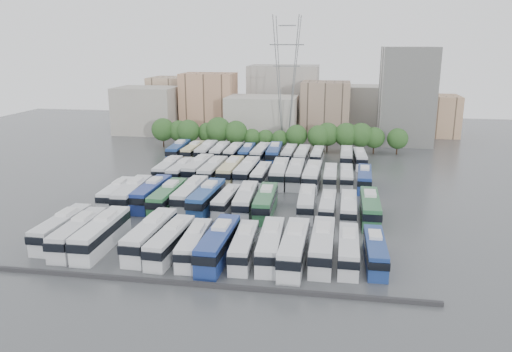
% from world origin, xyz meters
% --- Properties ---
extents(ground, '(220.00, 220.00, 0.00)m').
position_xyz_m(ground, '(0.00, 0.00, 0.00)').
color(ground, '#424447').
rests_on(ground, ground).
extents(parapet, '(56.00, 0.50, 0.50)m').
position_xyz_m(parapet, '(0.00, -33.00, 0.25)').
color(parapet, '#2D2D30').
rests_on(parapet, ground).
extents(tree_line, '(66.22, 7.53, 8.41)m').
position_xyz_m(tree_line, '(-1.17, 42.12, 4.43)').
color(tree_line, black).
rests_on(tree_line, ground).
extents(city_buildings, '(102.00, 35.00, 20.00)m').
position_xyz_m(city_buildings, '(-7.46, 71.86, 7.87)').
color(city_buildings, '#9E998E').
rests_on(city_buildings, ground).
extents(apartment_tower, '(14.00, 14.00, 26.00)m').
position_xyz_m(apartment_tower, '(34.00, 58.00, 13.00)').
color(apartment_tower, silver).
rests_on(apartment_tower, ground).
extents(electricity_pylon, '(9.00, 6.91, 33.83)m').
position_xyz_m(electricity_pylon, '(2.00, 50.00, 18.66)').
color(electricity_pylon, slate).
rests_on(electricity_pylon, ground).
extents(bus_r0_s0, '(2.89, 12.61, 3.95)m').
position_xyz_m(bus_r0_s0, '(-21.50, -22.85, 1.94)').
color(bus_r0_s0, silver).
rests_on(bus_r0_s0, ground).
extents(bus_r0_s1, '(3.22, 12.96, 4.04)m').
position_xyz_m(bus_r0_s1, '(-18.12, -24.42, 1.98)').
color(bus_r0_s1, silver).
rests_on(bus_r0_s1, ground).
extents(bus_r0_s2, '(3.28, 13.61, 4.25)m').
position_xyz_m(bus_r0_s2, '(-14.84, -24.27, 2.09)').
color(bus_r0_s2, silver).
rests_on(bus_r0_s2, ground).
extents(bus_r0_s4, '(3.22, 13.42, 4.19)m').
position_xyz_m(bus_r0_s4, '(-8.12, -23.71, 2.06)').
color(bus_r0_s4, silver).
rests_on(bus_r0_s4, ground).
extents(bus_r0_s5, '(3.23, 12.45, 3.87)m').
position_xyz_m(bus_r0_s5, '(-4.90, -24.90, 1.90)').
color(bus_r0_s5, silver).
rests_on(bus_r0_s5, ground).
extents(bus_r0_s6, '(3.11, 11.74, 3.65)m').
position_xyz_m(bus_r0_s6, '(-1.62, -25.00, 1.79)').
color(bus_r0_s6, silver).
rests_on(bus_r0_s6, ground).
extents(bus_r0_s7, '(3.18, 13.54, 4.23)m').
position_xyz_m(bus_r0_s7, '(1.61, -25.08, 2.08)').
color(bus_r0_s7, navy).
rests_on(bus_r0_s7, ground).
extents(bus_r0_s8, '(3.05, 11.74, 3.65)m').
position_xyz_m(bus_r0_s8, '(4.88, -24.59, 1.79)').
color(bus_r0_s8, silver).
rests_on(bus_r0_s8, ground).
extents(bus_r0_s9, '(3.26, 12.73, 3.96)m').
position_xyz_m(bus_r0_s9, '(8.24, -24.01, 1.95)').
color(bus_r0_s9, silver).
rests_on(bus_r0_s9, ground).
extents(bus_r0_s10, '(3.12, 13.40, 4.19)m').
position_xyz_m(bus_r0_s10, '(11.34, -24.71, 2.06)').
color(bus_r0_s10, silver).
rests_on(bus_r0_s10, ground).
extents(bus_r0_s11, '(3.02, 13.07, 4.09)m').
position_xyz_m(bus_r0_s11, '(14.82, -23.21, 2.01)').
color(bus_r0_s11, silver).
rests_on(bus_r0_s11, ground).
extents(bus_r0_s12, '(2.66, 11.77, 3.69)m').
position_xyz_m(bus_r0_s12, '(18.10, -23.58, 1.81)').
color(bus_r0_s12, silver).
rests_on(bus_r0_s12, ground).
extents(bus_r0_s13, '(2.64, 11.43, 3.57)m').
position_xyz_m(bus_r0_s13, '(21.43, -23.36, 1.76)').
color(bus_r0_s13, navy).
rests_on(bus_r0_s13, ground).
extents(bus_r1_s0, '(3.03, 11.74, 3.65)m').
position_xyz_m(bus_r1_s0, '(-21.36, -5.41, 1.79)').
color(bus_r1_s0, white).
rests_on(bus_r1_s0, ground).
extents(bus_r1_s1, '(3.59, 13.44, 4.17)m').
position_xyz_m(bus_r1_s1, '(-18.06, -6.20, 2.05)').
color(bus_r1_s1, silver).
rests_on(bus_r1_s1, ground).
extents(bus_r1_s2, '(3.04, 13.21, 4.13)m').
position_xyz_m(bus_r1_s2, '(-15.07, -5.20, 2.03)').
color(bus_r1_s2, navy).
rests_on(bus_r1_s2, ground).
extents(bus_r1_s3, '(2.92, 13.18, 4.13)m').
position_xyz_m(bus_r1_s3, '(-11.52, -6.91, 2.03)').
color(bus_r1_s3, '#2E6B3D').
rests_on(bus_r1_s3, ground).
extents(bus_r1_s4, '(3.03, 13.28, 4.16)m').
position_xyz_m(bus_r1_s4, '(-8.25, -4.85, 2.04)').
color(bus_r1_s4, silver).
rests_on(bus_r1_s4, ground).
extents(bus_r1_s5, '(3.55, 13.50, 4.20)m').
position_xyz_m(bus_r1_s5, '(-4.98, -6.30, 2.06)').
color(bus_r1_s5, navy).
rests_on(bus_r1_s5, ground).
extents(bus_r1_s6, '(2.91, 11.15, 3.47)m').
position_xyz_m(bus_r1_s6, '(-1.62, -6.21, 1.70)').
color(bus_r1_s6, silver).
rests_on(bus_r1_s6, ground).
extents(bus_r1_s7, '(3.37, 12.84, 3.99)m').
position_xyz_m(bus_r1_s7, '(1.63, -6.15, 1.96)').
color(bus_r1_s7, silver).
rests_on(bus_r1_s7, ground).
extents(bus_r1_s8, '(3.19, 13.01, 4.06)m').
position_xyz_m(bus_r1_s8, '(5.02, -6.83, 1.99)').
color(bus_r1_s8, '#2B663B').
rests_on(bus_r1_s8, ground).
extents(bus_r1_s10, '(2.94, 12.13, 3.79)m').
position_xyz_m(bus_r1_s10, '(11.59, -5.55, 1.86)').
color(bus_r1_s10, silver).
rests_on(bus_r1_s10, ground).
extents(bus_r1_s11, '(2.64, 10.91, 3.41)m').
position_xyz_m(bus_r1_s11, '(15.04, -6.46, 1.67)').
color(bus_r1_s11, silver).
rests_on(bus_r1_s11, ground).
extents(bus_r1_s12, '(2.71, 11.55, 3.61)m').
position_xyz_m(bus_r1_s12, '(18.30, -6.92, 1.77)').
color(bus_r1_s12, silver).
rests_on(bus_r1_s12, ground).
extents(bus_r1_s13, '(2.89, 13.05, 4.09)m').
position_xyz_m(bus_r1_s13, '(21.62, -6.86, 2.01)').
color(bus_r1_s13, '#2C673D').
rests_on(bus_r1_s13, ground).
extents(bus_r2_s1, '(3.00, 12.59, 3.93)m').
position_xyz_m(bus_r2_s1, '(-18.00, 11.70, 1.93)').
color(bus_r2_s1, silver).
rests_on(bus_r2_s1, ground).
extents(bus_r2_s2, '(2.93, 12.38, 3.87)m').
position_xyz_m(bus_r2_s2, '(-14.82, 10.84, 1.90)').
color(bus_r2_s2, silver).
rests_on(bus_r2_s2, ground).
extents(bus_r2_s3, '(3.29, 13.69, 4.27)m').
position_xyz_m(bus_r2_s3, '(-11.76, 12.46, 2.10)').
color(bus_r2_s3, silver).
rests_on(bus_r2_s3, ground).
extents(bus_r2_s4, '(3.22, 13.51, 4.22)m').
position_xyz_m(bus_r2_s4, '(-8.38, 11.27, 2.07)').
color(bus_r2_s4, silver).
rests_on(bus_r2_s4, ground).
extents(bus_r2_s5, '(3.07, 13.49, 4.22)m').
position_xyz_m(bus_r2_s5, '(-4.88, 12.03, 2.07)').
color(bus_r2_s5, beige).
rests_on(bus_r2_s5, ground).
extents(bus_r2_s6, '(3.26, 13.39, 4.18)m').
position_xyz_m(bus_r2_s6, '(-1.57, 12.22, 2.05)').
color(bus_r2_s6, silver).
rests_on(bus_r2_s6, ground).
extents(bus_r2_s7, '(2.81, 11.46, 3.57)m').
position_xyz_m(bus_r2_s7, '(1.50, 11.16, 1.75)').
color(bus_r2_s7, white).
rests_on(bus_r2_s7, ground).
extents(bus_r2_s8, '(3.36, 13.66, 4.26)m').
position_xyz_m(bus_r2_s8, '(5.01, 11.88, 2.09)').
color(bus_r2_s8, silver).
rests_on(bus_r2_s8, ground).
extents(bus_r2_s9, '(3.00, 13.32, 4.17)m').
position_xyz_m(bus_r2_s9, '(8.20, 12.13, 2.05)').
color(bus_r2_s9, silver).
rests_on(bus_r2_s9, ground).
extents(bus_r2_s10, '(3.26, 13.35, 4.16)m').
position_xyz_m(bus_r2_s10, '(11.56, 11.12, 2.04)').
color(bus_r2_s10, silver).
rests_on(bus_r2_s10, ground).
extents(bus_r2_s11, '(2.52, 11.47, 3.60)m').
position_xyz_m(bus_r2_s11, '(15.01, 11.97, 1.77)').
color(bus_r2_s11, silver).
rests_on(bus_r2_s11, ground).
extents(bus_r2_s12, '(2.47, 11.25, 3.53)m').
position_xyz_m(bus_r2_s12, '(18.13, 12.21, 1.73)').
color(bus_r2_s12, silver).
rests_on(bus_r2_s12, ground).
extents(bus_r2_s13, '(3.14, 12.16, 3.78)m').
position_xyz_m(bus_r2_s13, '(21.51, 11.35, 1.86)').
color(bus_r2_s13, navy).
rests_on(bus_r2_s13, ground).
extents(bus_r3_s0, '(3.37, 13.00, 4.04)m').
position_xyz_m(bus_r3_s0, '(-21.57, 29.51, 1.99)').
color(bus_r3_s0, navy).
rests_on(bus_r3_s0, ground).
extents(bus_r3_s1, '(2.86, 12.02, 3.75)m').
position_xyz_m(bus_r3_s1, '(-18.10, 30.05, 1.84)').
color(bus_r3_s1, beige).
rests_on(bus_r3_s1, ground).
extents(bus_r3_s2, '(2.92, 12.79, 4.00)m').
position_xyz_m(bus_r3_s2, '(-14.72, 29.74, 1.97)').
color(bus_r3_s2, silver).
rests_on(bus_r3_s2, ground).
extents(bus_r3_s3, '(2.86, 12.07, 3.77)m').
position_xyz_m(bus_r3_s3, '(-11.47, 30.00, 1.85)').
color(bus_r3_s3, white).
rests_on(bus_r3_s3, ground).
extents(bus_r3_s4, '(2.65, 11.65, 3.65)m').
position_xyz_m(bus_r3_s4, '(-8.18, 30.19, 1.79)').
color(bus_r3_s4, silver).
rests_on(bus_r3_s4, ground).
extents(bus_r3_s5, '(2.76, 11.57, 3.62)m').
position_xyz_m(bus_r3_s5, '(-4.96, 30.31, 1.78)').
color(bus_r3_s5, navy).
rests_on(bus_r3_s5, ground).
extents(bus_r3_s6, '(3.22, 12.58, 3.92)m').
position_xyz_m(bus_r3_s6, '(-1.56, 29.62, 1.92)').
color(bus_r3_s6, silver).
rests_on(bus_r3_s6, ground).
extents(bus_r3_s7, '(3.38, 13.29, 4.14)m').
position_xyz_m(bus_r3_s7, '(1.65, 29.70, 2.03)').
color(bus_r3_s7, navy).
rests_on(bus_r3_s7, ground).
extents(bus_r3_s8, '(2.89, 11.68, 3.64)m').
position_xyz_m(bus_r3_s8, '(5.04, 30.41, 1.79)').
color(bus_r3_s8, silver).
rests_on(bus_r3_s8, ground).
extents(bus_r3_s9, '(3.05, 12.22, 3.81)m').
position_xyz_m(bus_r3_s9, '(8.21, 29.06, 1.87)').
color(bus_r3_s9, silver).
rests_on(bus_r3_s9, ground).
extents(bus_r3_s10, '(2.80, 10.91, 3.40)m').
position_xyz_m(bus_r3_s10, '(11.58, 30.76, 1.67)').
color(bus_r3_s10, silver).
rests_on(bus_r3_s10, ground).
extents(bus_r3_s12, '(2.85, 12.18, 3.81)m').
position_xyz_m(bus_r3_s12, '(18.22, 29.68, 1.87)').
color(bus_r3_s12, silver).
rests_on(bus_r3_s12, ground).
extents(bus_r3_s13, '(3.00, 11.54, 3.59)m').
position_xyz_m(bus_r3_s13, '(21.25, 29.28, 1.76)').
color(bus_r3_s13, silver).
rests_on(bus_r3_s13, ground).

